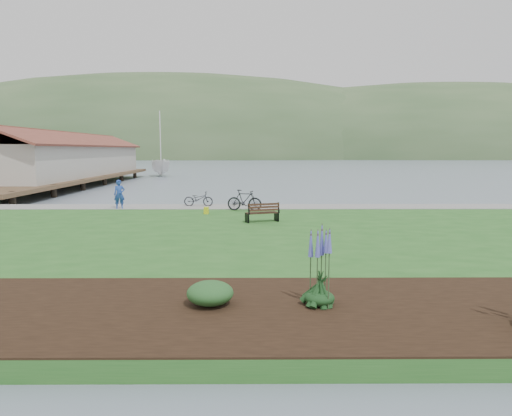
# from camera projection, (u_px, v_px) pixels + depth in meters

# --- Properties ---
(ground) EXTENTS (600.00, 600.00, 0.00)m
(ground) POSITION_uv_depth(u_px,v_px,m) (284.00, 237.00, 19.00)
(ground) COLOR slate
(ground) RESTS_ON ground
(lawn) EXTENTS (34.00, 20.00, 0.40)m
(lawn) POSITION_uv_depth(u_px,v_px,m) (288.00, 242.00, 16.99)
(lawn) COLOR #245B20
(lawn) RESTS_ON ground
(shoreline_path) EXTENTS (34.00, 2.20, 0.03)m
(shoreline_path) POSITION_uv_depth(u_px,v_px,m) (276.00, 207.00, 25.79)
(shoreline_path) COLOR gray
(shoreline_path) RESTS_ON lawn
(garden_bed) EXTENTS (24.00, 4.40, 0.04)m
(garden_bed) POSITION_uv_depth(u_px,v_px,m) (465.00, 309.00, 9.24)
(garden_bed) COLOR black
(garden_bed) RESTS_ON lawn
(far_hillside) EXTENTS (580.00, 80.00, 38.00)m
(far_hillside) POSITION_uv_depth(u_px,v_px,m) (305.00, 158.00, 187.73)
(far_hillside) COLOR #385630
(far_hillside) RESTS_ON ground
(pier_pavilion) EXTENTS (8.00, 36.00, 5.40)m
(pier_pavilion) POSITION_uv_depth(u_px,v_px,m) (67.00, 159.00, 45.83)
(pier_pavilion) COLOR #4C3826
(pier_pavilion) RESTS_ON ground
(park_bench) EXTENTS (1.56, 1.02, 0.90)m
(park_bench) POSITION_uv_depth(u_px,v_px,m) (263.00, 212.00, 20.35)
(park_bench) COLOR black
(park_bench) RESTS_ON lawn
(person) EXTENTS (0.80, 0.67, 1.87)m
(person) POSITION_uv_depth(u_px,v_px,m) (119.00, 192.00, 24.80)
(person) COLOR #21429B
(person) RESTS_ON lawn
(bicycle_a) EXTENTS (0.62, 1.66, 0.86)m
(bicycle_a) POSITION_uv_depth(u_px,v_px,m) (198.00, 199.00, 26.00)
(bicycle_a) COLOR black
(bicycle_a) RESTS_ON lawn
(bicycle_b) EXTENTS (0.95, 1.93, 1.12)m
(bicycle_b) POSITION_uv_depth(u_px,v_px,m) (244.00, 200.00, 24.10)
(bicycle_b) COLOR black
(bicycle_b) RESTS_ON lawn
(sailboat) EXTENTS (13.21, 13.34, 27.96)m
(sailboat) POSITION_uv_depth(u_px,v_px,m) (161.00, 176.00, 62.11)
(sailboat) COLOR silver
(sailboat) RESTS_ON ground
(pannier) EXTENTS (0.24, 0.34, 0.34)m
(pannier) POSITION_uv_depth(u_px,v_px,m) (206.00, 210.00, 22.99)
(pannier) COLOR #CACD18
(pannier) RESTS_ON lawn
(echium_4) EXTENTS (0.62, 0.62, 1.93)m
(echium_4) POSITION_uv_depth(u_px,v_px,m) (320.00, 266.00, 9.29)
(echium_4) COLOR #123316
(echium_4) RESTS_ON garden_bed
(shrub_0) EXTENTS (0.97, 0.97, 0.49)m
(shrub_0) POSITION_uv_depth(u_px,v_px,m) (210.00, 293.00, 9.40)
(shrub_0) COLOR #1E4C21
(shrub_0) RESTS_ON garden_bed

